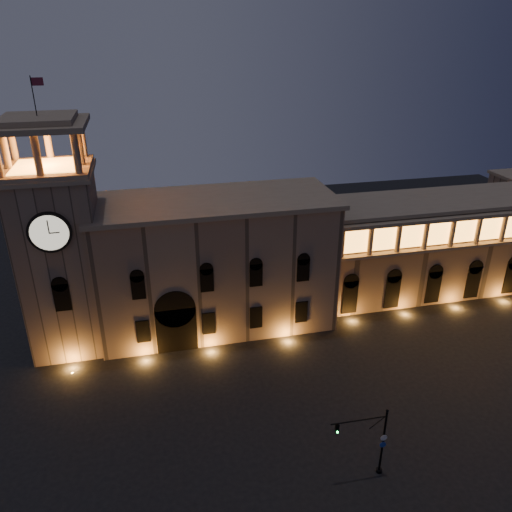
% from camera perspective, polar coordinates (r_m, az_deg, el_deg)
% --- Properties ---
extents(ground, '(160.00, 160.00, 0.00)m').
position_cam_1_polar(ground, '(52.98, 1.91, -19.44)').
color(ground, black).
rests_on(ground, ground).
extents(government_building, '(30.80, 12.80, 17.60)m').
position_cam_1_polar(government_building, '(65.46, -4.67, -0.82)').
color(government_building, '#846A56').
rests_on(government_building, ground).
extents(clock_tower, '(9.80, 9.80, 32.40)m').
position_cam_1_polar(clock_tower, '(63.38, -21.33, 0.29)').
color(clock_tower, '#846A56').
rests_on(clock_tower, ground).
extents(colonnade_wing, '(40.60, 11.50, 14.50)m').
position_cam_1_polar(colonnade_wing, '(79.51, 20.17, 1.30)').
color(colonnade_wing, '#7F6551').
rests_on(colonnade_wing, ground).
extents(traffic_light, '(5.32, 0.56, 7.30)m').
position_cam_1_polar(traffic_light, '(47.76, 13.30, -19.94)').
color(traffic_light, black).
rests_on(traffic_light, ground).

